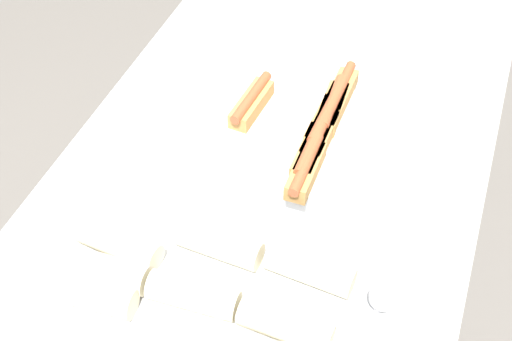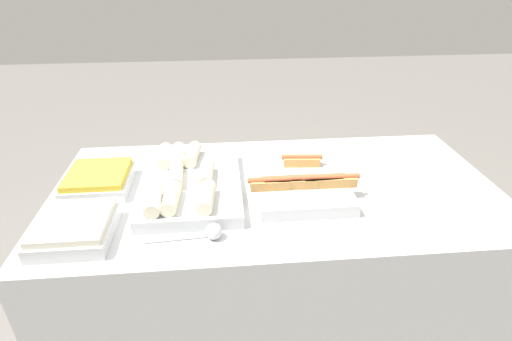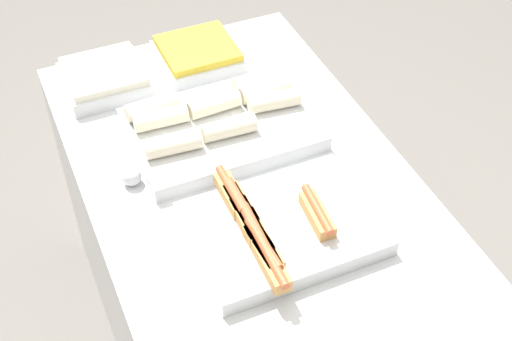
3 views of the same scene
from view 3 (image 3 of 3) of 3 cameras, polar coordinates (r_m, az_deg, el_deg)
name	(u,v)px [view 3 (image 3 of 3)]	position (r m, az deg, el deg)	size (l,w,h in m)	color
counter	(266,311)	(2.25, 0.85, -11.19)	(1.76, 0.88, 0.91)	silver
tray_hotdogs	(278,228)	(1.81, 1.79, -4.61)	(0.42, 0.47, 0.10)	silver
tray_wraps	(221,124)	(2.09, -2.86, 3.75)	(0.37, 0.53, 0.10)	silver
tray_side_front	(105,78)	(2.32, -12.01, 7.25)	(0.24, 0.25, 0.07)	silver
tray_side_back	(198,55)	(2.38, -4.66, 9.20)	(0.24, 0.25, 0.07)	silver
serving_spoon_near	(130,174)	(1.99, -10.04, -0.26)	(0.25, 0.05, 0.05)	silver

